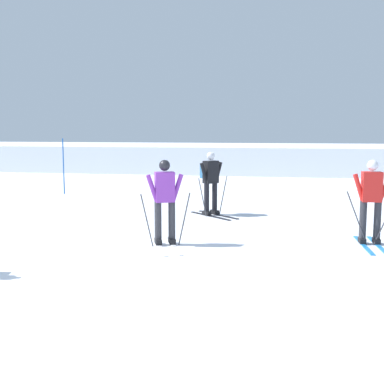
{
  "coord_description": "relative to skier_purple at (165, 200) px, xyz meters",
  "views": [
    {
      "loc": [
        2.45,
        -7.41,
        2.32
      ],
      "look_at": [
        0.43,
        3.39,
        0.9
      ],
      "focal_mm": 45.84,
      "sensor_mm": 36.0,
      "label": 1
    }
  ],
  "objects": [
    {
      "name": "ground_plane",
      "position": [
        -0.14,
        -1.98,
        -0.92
      ],
      "size": [
        120.0,
        120.0,
        0.0
      ],
      "primitive_type": "plane",
      "color": "silver"
    },
    {
      "name": "far_snow_ridge",
      "position": [
        -0.14,
        18.75,
        -0.22
      ],
      "size": [
        80.0,
        8.44,
        1.4
      ],
      "primitive_type": "cube",
      "color": "silver",
      "rests_on": "ground"
    },
    {
      "name": "skier_purple",
      "position": [
        0.0,
        0.0,
        0.0
      ],
      "size": [
        0.97,
        1.62,
        1.71
      ],
      "color": "silver",
      "rests_on": "ground"
    },
    {
      "name": "skier_black",
      "position": [
        0.38,
        3.58,
        0.04
      ],
      "size": [
        1.43,
        1.35,
        1.71
      ],
      "color": "black",
      "rests_on": "ground"
    },
    {
      "name": "skier_red",
      "position": [
        4.05,
        0.84,
        0.04
      ],
      "size": [
        1.0,
        1.62,
        1.71
      ],
      "color": "#237AC6",
      "rests_on": "ground"
    },
    {
      "name": "trail_marker_pole",
      "position": [
        -5.39,
        6.87,
        0.08
      ],
      "size": [
        0.04,
        0.04,
        1.98
      ],
      "primitive_type": "cylinder",
      "color": "#1E56AD",
      "rests_on": "ground"
    }
  ]
}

